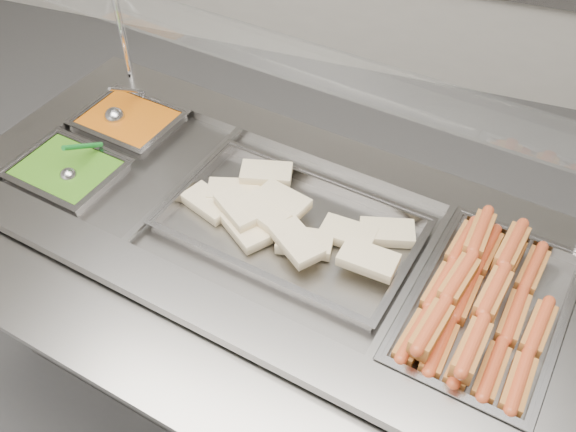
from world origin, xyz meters
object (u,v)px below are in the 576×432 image
(steam_counter, at_px, (275,310))
(pan_wraps, at_px, (291,229))
(sneeze_guard, at_px, (313,66))
(serving_spoon, at_px, (72,171))
(pan_hotdogs, at_px, (485,315))
(ladle, at_px, (116,116))

(steam_counter, bearing_deg, pan_wraps, -10.37)
(steam_counter, distance_m, sneeze_guard, 0.84)
(steam_counter, height_order, serving_spoon, serving_spoon)
(sneeze_guard, distance_m, pan_hotdogs, 0.77)
(pan_wraps, xyz_separation_m, serving_spoon, (-0.69, -0.03, 0.04))
(sneeze_guard, height_order, pan_hotdogs, sneeze_guard)
(sneeze_guard, height_order, pan_wraps, sneeze_guard)
(pan_wraps, distance_m, ladle, 0.75)
(pan_hotdogs, distance_m, ladle, 1.31)
(steam_counter, height_order, pan_hotdogs, pan_hotdogs)
(pan_hotdogs, distance_m, serving_spoon, 1.24)
(sneeze_guard, bearing_deg, ladle, 176.95)
(pan_hotdogs, xyz_separation_m, serving_spoon, (-1.24, 0.08, 0.05))
(pan_hotdogs, bearing_deg, steam_counter, 169.63)
(ladle, distance_m, serving_spoon, 0.29)
(sneeze_guard, height_order, serving_spoon, sneeze_guard)
(serving_spoon, bearing_deg, steam_counter, 3.33)
(pan_wraps, distance_m, serving_spoon, 0.69)
(steam_counter, xyz_separation_m, ladle, (-0.65, 0.25, 0.45))
(steam_counter, height_order, ladle, ladle)
(pan_wraps, relative_size, serving_spoon, 4.13)
(ladle, xyz_separation_m, serving_spoon, (0.02, -0.29, 0.00))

